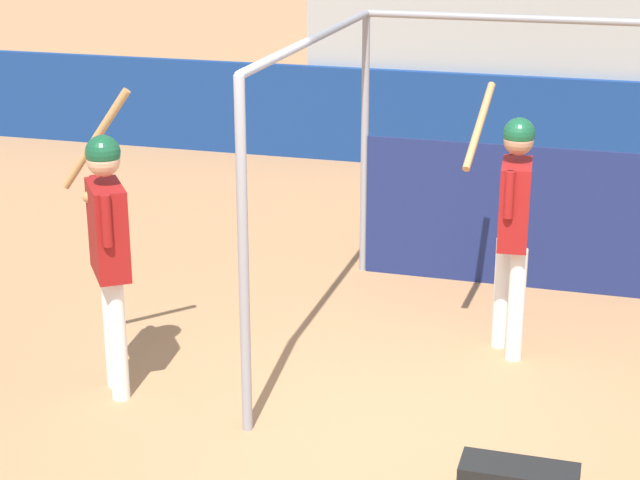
# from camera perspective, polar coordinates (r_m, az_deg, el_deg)

# --- Properties ---
(ground_plane) EXTENTS (60.00, 60.00, 0.00)m
(ground_plane) POSITION_cam_1_polar(r_m,az_deg,el_deg) (7.33, 3.48, -10.39)
(ground_plane) COLOR #A8754C
(outfield_wall) EXTENTS (24.00, 0.12, 1.23)m
(outfield_wall) POSITION_cam_1_polar(r_m,az_deg,el_deg) (13.72, 10.17, 6.07)
(outfield_wall) COLOR navy
(outfield_wall) RESTS_ON ground
(bleacher_section) EXTENTS (5.40, 4.00, 3.31)m
(bleacher_section) POSITION_cam_1_polar(r_m,az_deg,el_deg) (15.57, 11.27, 11.37)
(bleacher_section) COLOR #9E9E99
(bleacher_section) RESTS_ON ground
(batting_cage) EXTENTS (3.14, 3.32, 2.46)m
(batting_cage) POSITION_cam_1_polar(r_m,az_deg,el_deg) (9.12, 10.88, 2.84)
(batting_cage) COLOR gray
(batting_cage) RESTS_ON ground
(player_batter) EXTENTS (0.54, 0.95, 2.04)m
(player_batter) POSITION_cam_1_polar(r_m,az_deg,el_deg) (8.25, 10.27, 1.51)
(player_batter) COLOR white
(player_batter) RESTS_ON ground
(player_waiting) EXTENTS (0.72, 0.67, 2.18)m
(player_waiting) POSITION_cam_1_polar(r_m,az_deg,el_deg) (7.60, -11.23, 0.12)
(player_waiting) COLOR white
(player_waiting) RESTS_ON ground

